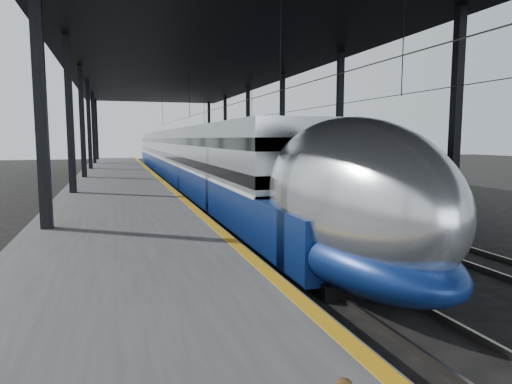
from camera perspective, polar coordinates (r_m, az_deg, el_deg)
name	(u,v)px	position (r m, az deg, el deg)	size (l,w,h in m)	color
ground	(273,291)	(11.74, 2.19, -12.25)	(160.00, 160.00, 0.00)	black
platform	(118,190)	(30.64, -16.82, 0.22)	(6.00, 80.00, 1.00)	#4C4C4F
yellow_strip	(162,181)	(30.73, -11.62, 1.33)	(0.30, 80.00, 0.01)	orange
rails	(238,192)	(31.77, -2.21, -0.04)	(6.52, 80.00, 0.16)	slate
canopy	(200,57)	(31.42, -7.06, 16.38)	(18.00, 75.00, 9.47)	black
tgv_train	(186,159)	(38.46, -8.78, 4.10)	(3.15, 65.20, 4.52)	silver
second_train	(217,154)	(49.67, -4.88, 4.70)	(3.00, 56.05, 4.13)	navy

